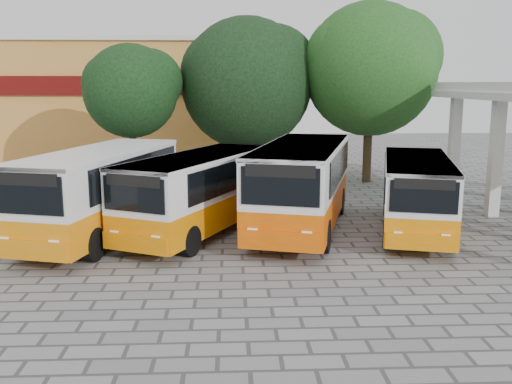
{
  "coord_description": "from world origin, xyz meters",
  "views": [
    {
      "loc": [
        -2.84,
        -16.18,
        5.36
      ],
      "look_at": [
        -1.93,
        3.94,
        1.5
      ],
      "focal_mm": 40.0,
      "sensor_mm": 36.0,
      "label": 1
    }
  ],
  "objects_px": {
    "bus_far_left": "(100,187)",
    "bus_far_right": "(417,190)",
    "bus_centre_right": "(302,181)",
    "bus_centre_left": "(199,189)"
  },
  "relations": [
    {
      "from": "bus_far_left",
      "to": "bus_far_right",
      "type": "xyz_separation_m",
      "value": [
        11.3,
        0.09,
        -0.21
      ]
    },
    {
      "from": "bus_far_left",
      "to": "bus_far_right",
      "type": "relative_size",
      "value": 1.14
    },
    {
      "from": "bus_centre_right",
      "to": "bus_far_right",
      "type": "distance_m",
      "value": 4.14
    },
    {
      "from": "bus_far_right",
      "to": "bus_centre_right",
      "type": "bearing_deg",
      "value": -172.8
    },
    {
      "from": "bus_centre_right",
      "to": "bus_far_right",
      "type": "height_order",
      "value": "bus_centre_right"
    },
    {
      "from": "bus_far_left",
      "to": "bus_centre_right",
      "type": "relative_size",
      "value": 0.96
    },
    {
      "from": "bus_far_left",
      "to": "bus_centre_left",
      "type": "height_order",
      "value": "bus_far_left"
    },
    {
      "from": "bus_far_right",
      "to": "bus_centre_left",
      "type": "bearing_deg",
      "value": -165.6
    },
    {
      "from": "bus_far_left",
      "to": "bus_centre_left",
      "type": "xyz_separation_m",
      "value": [
        3.46,
        0.2,
        -0.12
      ]
    },
    {
      "from": "bus_centre_left",
      "to": "bus_centre_right",
      "type": "xyz_separation_m",
      "value": [
        3.75,
        0.47,
        0.18
      ]
    }
  ]
}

